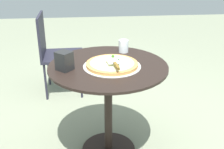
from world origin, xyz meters
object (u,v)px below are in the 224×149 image
object	(u,v)px
pizza_server	(115,64)
patio_chair_near	(54,49)
napkin_dispenser	(64,61)
patio_table	(108,89)
drinking_cup	(124,46)
pizza_on_tray	(112,64)

from	to	relation	value
pizza_server	patio_chair_near	xyz separation A→B (m)	(-0.53, 1.21, -0.29)
napkin_dispenser	patio_chair_near	distance (m)	1.22
patio_table	pizza_server	size ratio (longest dim) A/B	3.98
drinking_cup	patio_chair_near	world-z (taller)	patio_chair_near
patio_table	napkin_dispenser	world-z (taller)	napkin_dispenser
pizza_on_tray	napkin_dispenser	xyz separation A→B (m)	(-0.33, -0.03, 0.05)
pizza_on_tray	napkin_dispenser	size ratio (longest dim) A/B	3.14
pizza_on_tray	pizza_server	bearing A→B (deg)	-82.28
patio_table	patio_chair_near	size ratio (longest dim) A/B	0.96
pizza_on_tray	drinking_cup	world-z (taller)	drinking_cup
pizza_server	drinking_cup	size ratio (longest dim) A/B	2.18
pizza_server	drinking_cup	distance (m)	0.39
pizza_server	napkin_dispenser	xyz separation A→B (m)	(-0.34, 0.05, 0.01)
napkin_dispenser	patio_chair_near	world-z (taller)	patio_chair_near
drinking_cup	pizza_on_tray	bearing A→B (deg)	-112.27
pizza_on_tray	patio_chair_near	bearing A→B (deg)	114.76
drinking_cup	patio_chair_near	bearing A→B (deg)	127.41
pizza_on_tray	patio_chair_near	distance (m)	1.27
drinking_cup	napkin_dispenser	distance (m)	0.55
drinking_cup	napkin_dispenser	xyz separation A→B (m)	(-0.45, -0.32, 0.02)
patio_table	drinking_cup	distance (m)	0.38
napkin_dispenser	patio_chair_near	size ratio (longest dim) A/B	0.15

